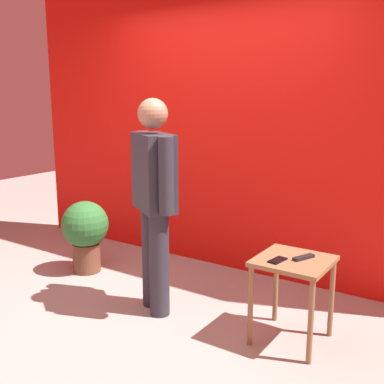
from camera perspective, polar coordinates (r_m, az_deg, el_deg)
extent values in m
plane|color=#9E9991|center=(3.66, -8.69, -15.41)|extent=(12.00, 12.00, 0.00)
cube|color=red|center=(4.47, 3.93, 10.99)|extent=(4.74, 0.12, 3.21)
cylinder|color=#2D2D38|center=(3.75, -4.96, -7.87)|extent=(0.21, 0.21, 0.81)
cylinder|color=#2D2D38|center=(3.58, -4.02, -8.81)|extent=(0.21, 0.21, 0.81)
cube|color=#2D2D38|center=(3.49, -4.69, 2.42)|extent=(0.49, 0.42, 0.57)
cube|color=silver|center=(3.52, -2.92, 3.00)|extent=(0.11, 0.08, 0.48)
cube|color=#B2333D|center=(3.53, -2.81, 2.73)|extent=(0.04, 0.03, 0.44)
cylinder|color=#2D2D38|center=(3.74, -6.00, 3.25)|extent=(0.15, 0.15, 0.55)
cylinder|color=#2D2D38|center=(3.24, -3.18, 1.96)|extent=(0.15, 0.15, 0.55)
sphere|color=#A87A5B|center=(3.44, -4.81, 9.54)|extent=(0.22, 0.22, 0.22)
cube|color=olive|center=(3.22, 12.31, -8.24)|extent=(0.48, 0.48, 0.03)
cylinder|color=olive|center=(3.24, 7.14, -13.63)|extent=(0.04, 0.04, 0.56)
cylinder|color=olive|center=(3.09, 14.29, -15.18)|extent=(0.04, 0.04, 0.56)
cylinder|color=olive|center=(3.58, 10.20, -11.13)|extent=(0.04, 0.04, 0.56)
cylinder|color=olive|center=(3.45, 16.68, -12.35)|extent=(0.04, 0.04, 0.56)
cube|color=black|center=(3.16, 10.41, -8.19)|extent=(0.09, 0.15, 0.01)
cube|color=black|center=(3.23, 13.48, -7.77)|extent=(0.11, 0.17, 0.02)
cylinder|color=brown|center=(4.62, -12.74, -7.78)|extent=(0.26, 0.26, 0.28)
sphere|color=#2D7233|center=(4.52, -12.93, -3.87)|extent=(0.44, 0.44, 0.44)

